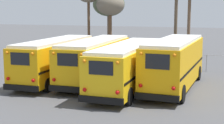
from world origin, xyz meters
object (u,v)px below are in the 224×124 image
school_bus_2 (129,64)px  utility_pole (176,21)px  school_bus_1 (96,59)px  school_bus_0 (56,58)px  bare_tree_3 (109,5)px  bare_tree_0 (110,5)px  school_bus_3 (175,62)px

school_bus_2 → utility_pole: (0.92, 14.26, 2.42)m
school_bus_2 → school_bus_1: bearing=153.6°
school_bus_0 → utility_pole: size_ratio=1.26×
utility_pole → bare_tree_3: bearing=146.9°
school_bus_1 → bare_tree_0: 15.97m
school_bus_1 → bare_tree_0: size_ratio=1.45×
school_bus_2 → school_bus_3: 3.08m
bare_tree_0 → school_bus_3: bearing=-57.0°
school_bus_3 → utility_pole: 13.63m
bare_tree_0 → utility_pole: bearing=-14.6°
school_bus_2 → bare_tree_0: (-7.04, 16.34, 4.10)m
school_bus_2 → utility_pole: size_ratio=1.36×
school_bus_0 → school_bus_2: size_ratio=0.92×
school_bus_0 → school_bus_3: size_ratio=1.02×
bare_tree_0 → bare_tree_3: 4.55m
bare_tree_0 → school_bus_0: bearing=-85.6°
school_bus_3 → bare_tree_0: (-9.96, 15.37, 3.94)m
school_bus_0 → bare_tree_0: bare_tree_0 is taller
school_bus_3 → utility_pole: size_ratio=1.24×
bare_tree_0 → bare_tree_3: bearing=111.8°
school_bus_0 → bare_tree_3: size_ratio=1.33×
school_bus_0 → utility_pole: utility_pole is taller
school_bus_1 → school_bus_3: size_ratio=1.05×
school_bus_0 → utility_pole: (6.76, 13.52, 2.39)m
bare_tree_0 → bare_tree_3: bare_tree_3 is taller
school_bus_0 → bare_tree_3: 20.46m
utility_pole → bare_tree_3: utility_pole is taller
utility_pole → bare_tree_3: 11.66m
school_bus_1 → bare_tree_0: (-4.12, 14.89, 4.06)m
school_bus_3 → bare_tree_0: bearing=123.0°
school_bus_2 → bare_tree_0: bearing=113.3°
school_bus_1 → bare_tree_0: bearing=105.5°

